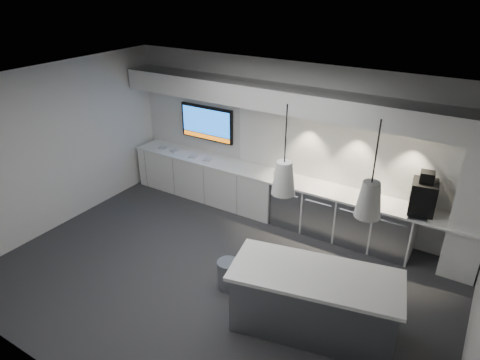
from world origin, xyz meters
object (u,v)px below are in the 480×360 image
Objects in this scene: wall_tv at (207,123)px; coffee_machine at (423,196)px; island at (313,302)px; bin at (228,274)px.

wall_tv is 4.40m from coffee_machine.
island is 3.31× the size of coffee_machine.
wall_tv is 0.54× the size of island.
bin is at bearing 162.60° from island.
island is 1.46m from bin.
island is at bearing -36.44° from wall_tv.
bin is 0.66× the size of coffee_machine.
island is 5.00× the size of bin.
coffee_machine is at bearing 59.21° from island.
coffee_machine reaches higher than bin.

